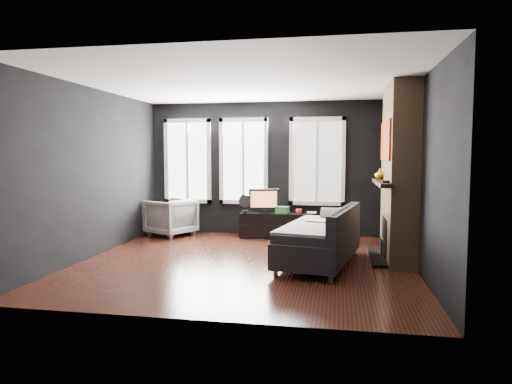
% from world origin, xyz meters
% --- Properties ---
extents(floor, '(5.00, 5.00, 0.00)m').
position_xyz_m(floor, '(0.00, 0.00, 0.00)').
color(floor, black).
rests_on(floor, ground).
extents(ceiling, '(5.00, 5.00, 0.00)m').
position_xyz_m(ceiling, '(0.00, 0.00, 2.70)').
color(ceiling, white).
rests_on(ceiling, ground).
extents(wall_back, '(5.00, 0.02, 2.70)m').
position_xyz_m(wall_back, '(0.00, 2.50, 1.35)').
color(wall_back, black).
rests_on(wall_back, ground).
extents(wall_left, '(0.02, 5.00, 2.70)m').
position_xyz_m(wall_left, '(-2.50, 0.00, 1.35)').
color(wall_left, black).
rests_on(wall_left, ground).
extents(wall_right, '(0.02, 5.00, 2.70)m').
position_xyz_m(wall_right, '(2.50, 0.00, 1.35)').
color(wall_right, black).
rests_on(wall_right, ground).
extents(windows, '(4.00, 0.16, 1.76)m').
position_xyz_m(windows, '(-0.45, 2.46, 2.38)').
color(windows, white).
rests_on(windows, wall_back).
extents(fireplace, '(0.70, 1.62, 2.70)m').
position_xyz_m(fireplace, '(2.30, 0.60, 1.35)').
color(fireplace, '#93724C').
rests_on(fireplace, floor).
extents(sofa, '(1.37, 2.17, 0.87)m').
position_xyz_m(sofa, '(1.10, 0.05, 0.43)').
color(sofa, black).
rests_on(sofa, floor).
extents(stripe_pillow, '(0.17, 0.36, 0.35)m').
position_xyz_m(stripe_pillow, '(1.40, 0.46, 0.62)').
color(stripe_pillow, gray).
rests_on(stripe_pillow, sofa).
extents(armchair, '(1.03, 1.05, 0.82)m').
position_xyz_m(armchair, '(-1.95, 1.95, 0.41)').
color(armchair, silver).
rests_on(armchair, floor).
extents(media_console, '(1.45, 0.48, 0.50)m').
position_xyz_m(media_console, '(0.20, 2.10, 0.25)').
color(media_console, black).
rests_on(media_console, floor).
extents(monitor, '(0.61, 0.24, 0.53)m').
position_xyz_m(monitor, '(-0.07, 2.09, 0.76)').
color(monitor, black).
rests_on(monitor, media_console).
extents(desk_fan, '(0.31, 0.31, 0.37)m').
position_xyz_m(desk_fan, '(-0.43, 2.05, 0.68)').
color(desk_fan, '#A6A6A6').
rests_on(desk_fan, media_console).
extents(mug, '(0.13, 0.11, 0.12)m').
position_xyz_m(mug, '(0.63, 2.06, 0.55)').
color(mug, '#F54928').
rests_on(mug, media_console).
extents(book, '(0.18, 0.03, 0.24)m').
position_xyz_m(book, '(0.78, 2.17, 0.62)').
color(book, '#B5A68E').
rests_on(book, media_console).
extents(storage_box, '(0.27, 0.21, 0.13)m').
position_xyz_m(storage_box, '(0.31, 2.04, 0.56)').
color(storage_box, '#2C6734').
rests_on(storage_box, media_console).
extents(mantel_vase, '(0.22, 0.22, 0.17)m').
position_xyz_m(mantel_vase, '(2.05, 1.05, 1.31)').
color(mantel_vase, gold).
rests_on(mantel_vase, fireplace).
extents(mantel_clock, '(0.13, 0.13, 0.04)m').
position_xyz_m(mantel_clock, '(2.05, 0.05, 1.25)').
color(mantel_clock, black).
rests_on(mantel_clock, fireplace).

